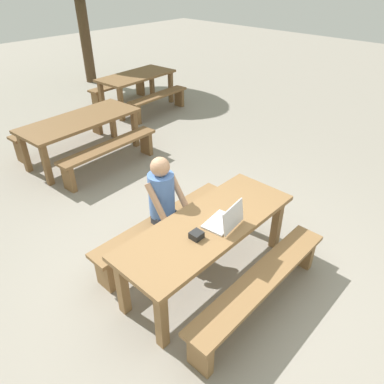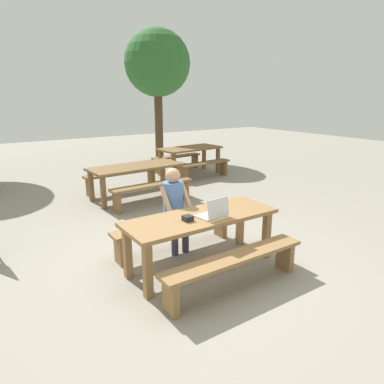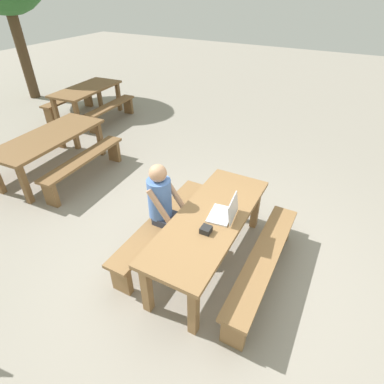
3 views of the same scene
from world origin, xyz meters
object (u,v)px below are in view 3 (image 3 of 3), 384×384
small_pouch (206,230)px  picnic_table_distant (87,93)px  person_seated (163,203)px  picnic_table_mid (49,141)px  picnic_table_front (210,224)px  laptop (226,212)px

small_pouch → picnic_table_distant: (3.22, 4.82, -0.10)m
person_seated → picnic_table_mid: bearing=76.2°
picnic_table_front → person_seated: person_seated is taller
picnic_table_mid → laptop: bearing=-102.5°
picnic_table_front → picnic_table_mid: bearing=79.0°
laptop → person_seated: size_ratio=0.31×
laptop → person_seated: bearing=-89.9°
small_pouch → picnic_table_distant: size_ratio=0.06×
laptop → picnic_table_distant: (2.89, 4.90, -0.13)m
picnic_table_front → small_pouch: small_pouch is taller
picnic_table_front → picnic_table_distant: picnic_table_distant is taller
laptop → small_pouch: bearing=-20.5°
laptop → person_seated: 0.80m
picnic_table_front → small_pouch: size_ratio=17.74×
small_pouch → person_seated: bearing=71.4°
picnic_table_front → picnic_table_distant: (2.97, 4.75, 0.04)m
picnic_table_distant → laptop: bearing=-124.5°
small_pouch → picnic_table_mid: (0.92, 3.50, -0.13)m
person_seated → picnic_table_distant: (2.99, 4.11, -0.06)m
picnic_table_front → person_seated: size_ratio=1.66×
person_seated → picnic_table_front: bearing=-88.4°
picnic_table_distant → person_seated: bearing=-129.9°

